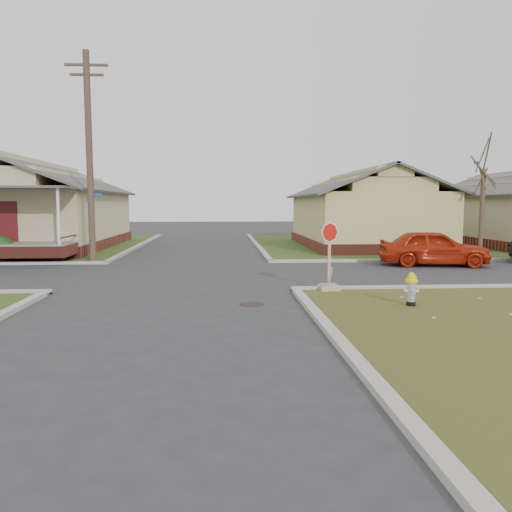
{
  "coord_description": "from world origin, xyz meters",
  "views": [
    {
      "loc": [
        1.44,
        -13.19,
        2.59
      ],
      "look_at": [
        2.41,
        1.0,
        1.1
      ],
      "focal_mm": 35.0,
      "sensor_mm": 36.0,
      "label": 1
    }
  ],
  "objects": [
    {
      "name": "red_sedan",
      "position": [
        10.31,
        7.1,
        0.76
      ],
      "size": [
        4.68,
        2.52,
        1.51
      ],
      "primitive_type": "imported",
      "rotation": [
        0.0,
        0.0,
        1.4
      ],
      "color": "#AC210C",
      "rests_on": "ground"
    },
    {
      "name": "corner_house",
      "position": [
        -10.0,
        16.68,
        2.28
      ],
      "size": [
        10.1,
        15.5,
        5.3
      ],
      "color": "maroon",
      "rests_on": "ground"
    },
    {
      "name": "stop_sign",
      "position": [
        4.6,
        1.23,
        0.49
      ],
      "size": [
        0.57,
        0.56,
        2.02
      ],
      "rotation": [
        0.0,
        0.0,
        0.08
      ],
      "color": "tan",
      "rests_on": "ground"
    },
    {
      "name": "utility_pole",
      "position": [
        -4.2,
        8.9,
        4.66
      ],
      "size": [
        1.8,
        0.28,
        9.0
      ],
      "color": "#3B2E22",
      "rests_on": "ground"
    },
    {
      "name": "manhole",
      "position": [
        2.2,
        -0.5,
        0.01
      ],
      "size": [
        0.64,
        0.64,
        0.01
      ],
      "primitive_type": "cylinder",
      "color": "black",
      "rests_on": "ground"
    },
    {
      "name": "tree_mid_right",
      "position": [
        14.0,
        10.2,
        2.15
      ],
      "size": [
        0.22,
        0.22,
        4.2
      ],
      "primitive_type": "cylinder",
      "color": "#3B2E22",
      "rests_on": "verge_far_right"
    },
    {
      "name": "ground",
      "position": [
        0.0,
        0.0,
        0.0
      ],
      "size": [
        120.0,
        120.0,
        0.0
      ],
      "primitive_type": "plane",
      "color": "#2C2C2F",
      "rests_on": "ground"
    },
    {
      "name": "curbs",
      "position": [
        0.0,
        5.0,
        0.0
      ],
      "size": [
        80.0,
        40.0,
        0.12
      ],
      "primitive_type": null,
      "color": "#A8A498",
      "rests_on": "ground"
    },
    {
      "name": "fire_hydrant",
      "position": [
        6.16,
        -1.17,
        0.51
      ],
      "size": [
        0.31,
        0.31,
        0.84
      ],
      "rotation": [
        0.0,
        0.0,
        -0.26
      ],
      "color": "black",
      "rests_on": "ground"
    },
    {
      "name": "side_house_yellow",
      "position": [
        10.0,
        16.5,
        2.19
      ],
      "size": [
        7.6,
        11.6,
        4.7
      ],
      "color": "maroon",
      "rests_on": "ground"
    }
  ]
}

